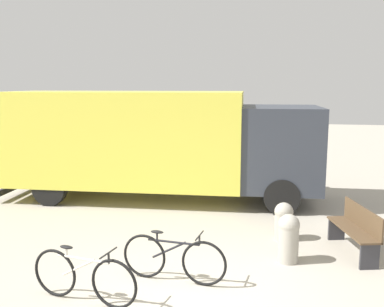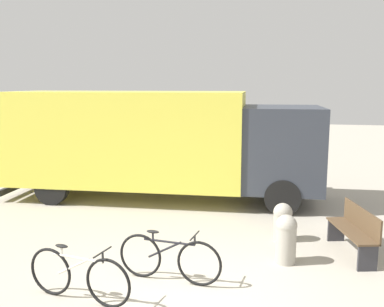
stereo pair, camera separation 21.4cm
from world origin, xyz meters
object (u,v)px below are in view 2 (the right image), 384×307
(bicycle_near, at_px, (78,276))
(delivery_truck, at_px, (157,140))
(bicycle_middle, at_px, (169,258))
(bollard_near_bench, at_px, (286,237))
(park_bench, at_px, (355,229))
(bollard_far_bench, at_px, (283,220))

(bicycle_near, bearing_deg, delivery_truck, 105.13)
(delivery_truck, height_order, bicycle_middle, delivery_truck)
(bicycle_near, relative_size, bollard_near_bench, 1.97)
(bicycle_near, distance_m, bollard_near_bench, 3.62)
(park_bench, xyz_separation_m, bollard_far_bench, (-1.33, 0.49, -0.08))
(bicycle_near, relative_size, bollard_far_bench, 2.23)
(bicycle_middle, relative_size, bollard_far_bench, 2.25)
(bollard_near_bench, bearing_deg, bicycle_near, -145.27)
(bicycle_near, distance_m, bollard_far_bench, 4.33)
(bicycle_middle, bearing_deg, delivery_truck, 114.71)
(bollard_near_bench, height_order, bollard_far_bench, bollard_near_bench)
(delivery_truck, relative_size, park_bench, 5.48)
(delivery_truck, relative_size, bicycle_near, 4.99)
(delivery_truck, bearing_deg, bicycle_near, -88.08)
(delivery_truck, relative_size, bicycle_middle, 4.96)
(delivery_truck, height_order, park_bench, delivery_truck)
(bollard_near_bench, xyz_separation_m, bollard_far_bench, (-0.07, 1.14, -0.06))
(bollard_far_bench, bearing_deg, bicycle_near, -132.29)
(bicycle_near, height_order, bollard_far_bench, bicycle_near)
(park_bench, distance_m, bicycle_near, 5.03)
(bicycle_middle, bearing_deg, bollard_far_bench, 58.15)
(park_bench, xyz_separation_m, bicycle_near, (-4.24, -2.71, -0.10))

